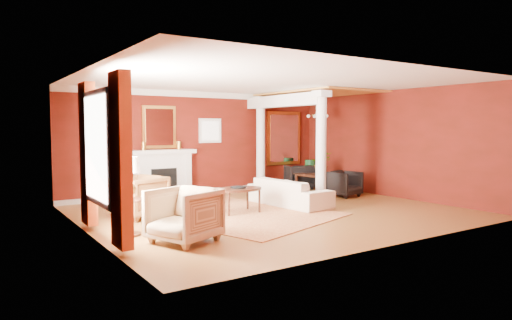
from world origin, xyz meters
TOP-DOWN VIEW (x-y plane):
  - ground at (0.00, 0.00)m, footprint 8.00×8.00m
  - room_shell at (0.00, 0.00)m, footprint 8.04×7.04m
  - fireplace at (-1.30, 3.32)m, footprint 1.85×0.42m
  - overmantel_mirror at (-1.30, 3.45)m, footprint 0.95×0.07m
  - flank_window_left at (-2.85, 3.46)m, footprint 0.70×0.07m
  - flank_window_right at (0.25, 3.46)m, footprint 0.70×0.07m
  - left_window at (-3.89, -0.60)m, footprint 0.21×2.55m
  - column_front at (1.70, 0.30)m, footprint 0.36×0.36m
  - column_back at (1.70, 3.00)m, footprint 0.36×0.36m
  - header_beam at (1.70, 1.90)m, footprint 0.30×3.20m
  - amber_ceiling at (2.85, 1.75)m, footprint 2.30×3.40m
  - dining_mirror at (2.90, 3.45)m, footprint 1.30×0.07m
  - chandelier at (2.90, 1.80)m, footprint 0.60×0.62m
  - crown_trim at (0.00, 3.46)m, footprint 8.00×0.08m
  - base_trim at (0.00, 3.46)m, footprint 8.00×0.08m
  - rug at (-0.92, 0.29)m, footprint 4.36×5.05m
  - sofa at (0.79, 0.41)m, footprint 0.85×2.26m
  - armchair_leopard at (-2.76, 0.97)m, footprint 1.15×1.18m
  - armchair_stripe at (-2.83, -1.47)m, footprint 1.19×1.23m
  - coffee_table at (-0.75, 0.23)m, footprint 1.11×1.11m
  - coffee_book at (-0.78, 0.19)m, footprint 0.17×0.03m
  - side_table at (-3.43, -0.52)m, footprint 0.55×0.55m
  - dining_table at (3.03, 1.78)m, footprint 0.68×1.52m
  - dining_chair_near at (2.93, 0.73)m, footprint 0.86×0.82m
  - dining_chair_far at (2.98, 2.76)m, footprint 1.00×0.97m
  - green_urn at (3.50, 2.85)m, footprint 0.37×0.37m
  - potted_plant at (3.04, 1.80)m, footprint 0.64×0.70m

SIDE VIEW (x-z plane):
  - ground at x=0.00m, z-range 0.00..0.00m
  - rug at x=-0.92m, z-range 0.00..0.02m
  - base_trim at x=0.00m, z-range 0.00..0.12m
  - green_urn at x=3.50m, z-range -0.10..0.79m
  - dining_chair_near at x=2.93m, z-range 0.00..0.77m
  - dining_chair_far at x=2.98m, z-range 0.00..0.81m
  - dining_table at x=3.03m, z-range 0.00..0.82m
  - sofa at x=0.79m, z-range 0.00..0.86m
  - armchair_leopard at x=-2.76m, z-range 0.00..0.97m
  - armchair_stripe at x=-2.83m, z-range 0.00..0.99m
  - coffee_table at x=-0.75m, z-range 0.23..0.79m
  - fireplace at x=-1.30m, z-range 0.00..1.29m
  - coffee_book at x=-0.78m, z-range 0.56..0.78m
  - side_table at x=-3.43m, z-range 0.22..1.60m
  - potted_plant at x=3.04m, z-range 0.82..1.32m
  - left_window at x=-3.89m, z-range 0.12..2.72m
  - column_front at x=1.70m, z-range 0.03..2.83m
  - column_back at x=1.70m, z-range 0.03..2.83m
  - dining_mirror at x=2.90m, z-range 0.70..2.40m
  - flank_window_left at x=-2.85m, z-range 1.45..2.15m
  - flank_window_right at x=0.25m, z-range 1.45..2.15m
  - overmantel_mirror at x=-1.30m, z-range 1.33..2.47m
  - room_shell at x=0.00m, z-range 0.56..3.48m
  - chandelier at x=2.90m, z-range 1.87..2.62m
  - header_beam at x=1.70m, z-range 2.46..2.78m
  - crown_trim at x=0.00m, z-range 2.74..2.90m
  - amber_ceiling at x=2.85m, z-range 2.85..2.89m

